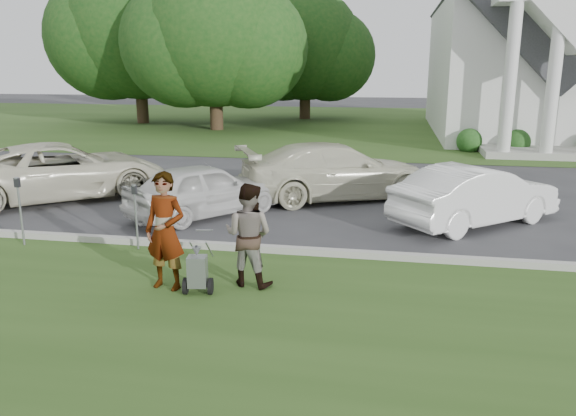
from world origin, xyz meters
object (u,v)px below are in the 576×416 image
(tree_back, at_px, (305,50))
(striping_cart, at_px, (198,272))
(tree_left, at_px, (214,39))
(car_d, at_px, (476,195))
(car_c, at_px, (335,171))
(person_right, at_px, (248,236))
(parking_meter_near, at_px, (136,209))
(car_a, at_px, (62,171))
(tree_far, at_px, (137,33))
(parking_meter_far, at_px, (20,203))
(church, at_px, (528,21))
(person_left, at_px, (165,232))
(car_b, at_px, (204,189))

(tree_back, relative_size, striping_cart, 9.79)
(tree_left, distance_m, tree_back, 8.95)
(car_d, bearing_deg, car_c, 18.54)
(tree_left, distance_m, person_right, 24.82)
(parking_meter_near, bearing_deg, car_c, 56.82)
(car_a, xyz_separation_m, car_c, (7.52, 1.37, -0.01))
(tree_back, bearing_deg, tree_far, -153.44)
(tree_far, bearing_deg, striping_cart, -63.75)
(tree_left, height_order, parking_meter_far, tree_left)
(person_right, xyz_separation_m, car_c, (0.78, 6.73, -0.10))
(tree_back, bearing_deg, person_right, -82.90)
(person_right, xyz_separation_m, parking_meter_far, (-5.14, 1.25, 0.04))
(church, bearing_deg, car_c, -115.46)
(person_left, bearing_deg, striping_cart, -4.01)
(church, height_order, striping_cart, church)
(church, xyz_separation_m, person_right, (-9.13, -24.27, -5.06))
(striping_cart, relative_size, parking_meter_far, 0.68)
(striping_cart, bearing_deg, parking_meter_far, 148.84)
(person_left, bearing_deg, car_c, 83.21)
(car_b, bearing_deg, car_c, -101.36)
(tree_far, bearing_deg, parking_meter_near, -65.64)
(parking_meter_far, distance_m, car_b, 4.18)
(tree_back, distance_m, striping_cart, 32.14)
(parking_meter_near, bearing_deg, car_b, 80.58)
(person_left, height_order, parking_meter_near, person_left)
(striping_cart, xyz_separation_m, parking_meter_far, (-4.42, 1.78, 0.54))
(church, distance_m, car_b, 23.63)
(tree_far, relative_size, car_b, 2.96)
(tree_back, bearing_deg, parking_meter_near, -87.71)
(church, xyz_separation_m, car_d, (-4.86, -19.63, -5.24))
(church, xyz_separation_m, car_c, (-8.35, -17.55, -5.16))
(church, distance_m, tree_left, 17.07)
(striping_cart, xyz_separation_m, person_left, (-0.58, 0.14, 0.61))
(parking_meter_far, distance_m, car_a, 4.42)
(church, bearing_deg, car_b, -119.54)
(person_right, relative_size, car_d, 0.41)
(person_left, height_order, car_c, person_left)
(tree_far, xyz_separation_m, tree_back, (10.00, 5.00, -0.97))
(person_right, bearing_deg, church, -99.98)
(car_c, distance_m, car_d, 4.07)
(tree_far, height_order, parking_meter_far, tree_far)
(tree_back, distance_m, parking_meter_near, 30.00)
(church, distance_m, parking_meter_near, 26.22)
(tree_left, height_order, tree_far, tree_far)
(striping_cart, relative_size, car_d, 0.23)
(tree_far, xyz_separation_m, parking_meter_far, (8.75, -24.90, -4.78))
(tree_back, xyz_separation_m, car_d, (8.15, -26.50, -4.03))
(church, height_order, tree_far, church)
(tree_far, distance_m, parking_meter_near, 27.57)
(parking_meter_far, bearing_deg, tree_back, 87.59)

